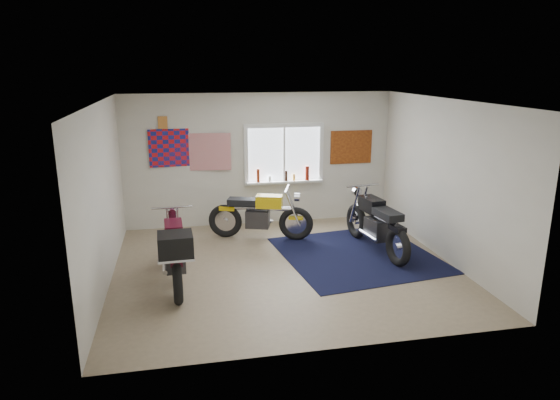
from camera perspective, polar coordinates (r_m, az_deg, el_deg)
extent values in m
plane|color=#9E896B|center=(8.29, 0.57, -7.72)|extent=(5.50, 5.50, 0.00)
plane|color=white|center=(7.65, 0.62, 11.25)|extent=(5.50, 5.50, 0.00)
plane|color=silver|center=(10.27, -2.31, 4.64)|extent=(5.50, 0.00, 5.50)
plane|color=silver|center=(5.54, 5.97, -4.66)|extent=(5.50, 0.00, 5.50)
plane|color=silver|center=(7.79, -19.62, 0.35)|extent=(0.00, 5.00, 5.00)
plane|color=silver|center=(8.84, 18.33, 2.15)|extent=(0.00, 5.00, 5.00)
cube|color=black|center=(8.90, 8.82, -6.20)|extent=(2.81, 2.89, 0.01)
cube|color=white|center=(10.32, 0.45, 5.27)|extent=(1.50, 0.02, 1.10)
cube|color=white|center=(10.22, 0.48, 8.52)|extent=(1.66, 0.06, 0.08)
cube|color=white|center=(10.43, 0.46, 2.06)|extent=(1.66, 0.06, 0.08)
cube|color=white|center=(10.18, -3.90, 5.10)|extent=(0.08, 0.06, 1.10)
cube|color=white|center=(10.50, 4.71, 5.39)|extent=(0.08, 0.06, 1.10)
cube|color=white|center=(10.31, 0.47, 5.26)|extent=(0.04, 0.06, 1.10)
cube|color=white|center=(10.37, 0.53, 2.10)|extent=(1.60, 0.16, 0.04)
cylinder|color=maroon|center=(10.22, -2.51, 2.82)|extent=(0.07, 0.07, 0.28)
cylinder|color=white|center=(10.28, -1.18, 2.44)|extent=(0.06, 0.06, 0.12)
cylinder|color=black|center=(10.33, 0.70, 2.79)|extent=(0.06, 0.06, 0.22)
cylinder|color=orange|center=(10.38, 1.61, 2.62)|extent=(0.05, 0.05, 0.14)
cylinder|color=maroon|center=(10.43, 3.12, 3.11)|extent=(0.09, 0.09, 0.30)
plane|color=red|center=(10.07, -11.95, 5.85)|extent=(1.00, 0.07, 1.00)
plane|color=red|center=(10.08, -8.21, 5.46)|extent=(0.90, 0.09, 0.90)
cube|color=#BC7635|center=(10.01, -13.26, 8.61)|extent=(0.18, 0.02, 0.24)
cube|color=#A54C14|center=(10.69, 8.13, 6.01)|extent=(0.90, 0.03, 0.70)
torus|color=black|center=(9.45, 1.83, -2.72)|extent=(0.66, 0.33, 0.65)
torus|color=black|center=(9.66, -6.28, -2.40)|extent=(0.66, 0.33, 0.65)
cylinder|color=silver|center=(9.45, 1.83, -2.72)|extent=(0.13, 0.13, 0.11)
cylinder|color=silver|center=(9.66, -6.28, -2.40)|extent=(0.13, 0.13, 0.11)
cylinder|color=silver|center=(9.45, -2.29, -0.93)|extent=(1.20, 0.47, 0.09)
cube|color=#2A2A2C|center=(9.52, -2.56, -2.16)|extent=(0.50, 0.40, 0.33)
cylinder|color=silver|center=(9.70, -2.41, -2.44)|extent=(0.53, 0.23, 0.07)
cube|color=gold|center=(9.39, -1.24, -0.16)|extent=(0.54, 0.39, 0.23)
cube|color=black|center=(9.48, -4.34, -0.18)|extent=(0.60, 0.43, 0.12)
cube|color=gold|center=(9.57, -6.04, -0.91)|extent=(0.33, 0.24, 0.08)
cube|color=gold|center=(9.42, 1.84, -2.04)|extent=(0.30, 0.22, 0.05)
cylinder|color=silver|center=(9.28, 0.78, 1.28)|extent=(0.22, 0.59, 0.04)
cylinder|color=silver|center=(9.30, 1.98, 0.31)|extent=(0.14, 0.18, 0.16)
torus|color=black|center=(9.69, 8.71, -2.40)|extent=(0.22, 0.68, 0.67)
torus|color=black|center=(8.48, 13.33, -5.22)|extent=(0.22, 0.68, 0.67)
cylinder|color=silver|center=(9.69, 8.71, -2.40)|extent=(0.12, 0.13, 0.12)
cylinder|color=silver|center=(8.48, 13.33, -5.22)|extent=(0.12, 0.13, 0.12)
cylinder|color=silver|center=(8.98, 10.96, -1.74)|extent=(0.27, 1.33, 0.10)
cube|color=#2A2A2C|center=(9.00, 11.06, -3.25)|extent=(0.36, 0.51, 0.36)
cylinder|color=silver|center=(8.96, 10.08, -4.01)|extent=(0.15, 0.59, 0.07)
cube|color=black|center=(9.09, 10.42, -0.52)|extent=(0.34, 0.56, 0.25)
cube|color=black|center=(8.64, 12.22, -1.60)|extent=(0.37, 0.62, 0.13)
cube|color=black|center=(8.42, 13.27, -3.15)|extent=(0.21, 0.34, 0.08)
cube|color=black|center=(9.65, 8.74, -1.69)|extent=(0.19, 0.31, 0.05)
cylinder|color=silver|center=(9.33, 9.43, 1.67)|extent=(0.65, 0.12, 0.04)
cylinder|color=silver|center=(9.55, 8.79, 0.96)|extent=(0.18, 0.13, 0.17)
torus|color=black|center=(8.47, -12.02, -5.17)|extent=(0.16, 0.67, 0.67)
torus|color=black|center=(7.14, -11.64, -9.08)|extent=(0.16, 0.67, 0.67)
cylinder|color=silver|center=(8.47, -12.02, -5.17)|extent=(0.11, 0.12, 0.11)
cylinder|color=silver|center=(7.14, -11.64, -9.08)|extent=(0.11, 0.12, 0.11)
cylinder|color=silver|center=(7.69, -11.97, -4.84)|extent=(0.14, 1.29, 0.09)
cube|color=#2A2A2C|center=(7.72, -11.86, -6.53)|extent=(0.30, 0.47, 0.35)
cylinder|color=silver|center=(7.76, -13.04, -7.31)|extent=(0.09, 0.57, 0.07)
cube|color=#430A19|center=(7.82, -12.07, -3.40)|extent=(0.28, 0.52, 0.25)
cube|color=black|center=(7.32, -11.93, -4.87)|extent=(0.31, 0.57, 0.12)
cube|color=#430A19|center=(7.08, -11.78, -6.80)|extent=(0.17, 0.31, 0.08)
cube|color=#430A19|center=(8.43, -12.06, -4.38)|extent=(0.15, 0.29, 0.05)
cylinder|color=silver|center=(8.08, -12.25, -0.84)|extent=(0.64, 0.06, 0.04)
cylinder|color=silver|center=(8.32, -12.23, -1.55)|extent=(0.17, 0.11, 0.16)
cube|color=black|center=(6.83, -11.86, -5.04)|extent=(0.48, 0.45, 0.31)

